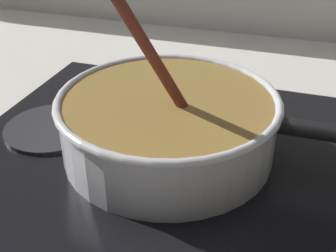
{
  "coord_description": "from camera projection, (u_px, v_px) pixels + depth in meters",
  "views": [
    {
      "loc": [
        0.26,
        -0.23,
        0.35
      ],
      "look_at": [
        0.11,
        0.23,
        0.05
      ],
      "focal_mm": 46.14,
      "sensor_mm": 36.0,
      "label": 1
    }
  ],
  "objects": [
    {
      "name": "hob_plate",
      "position": [
        168.0,
        155.0,
        0.6
      ],
      "size": [
        0.56,
        0.48,
        0.01
      ],
      "primitive_type": "cube",
      "color": "black",
      "rests_on": "ground"
    },
    {
      "name": "burner_ring",
      "position": [
        168.0,
        149.0,
        0.59
      ],
      "size": [
        0.18,
        0.18,
        0.01
      ],
      "primitive_type": "torus",
      "color": "#592D0C",
      "rests_on": "hob_plate"
    },
    {
      "name": "spare_burner",
      "position": [
        52.0,
        128.0,
        0.64
      ],
      "size": [
        0.14,
        0.14,
        0.01
      ],
      "primitive_type": "cylinder",
      "color": "#262628",
      "rests_on": "hob_plate"
    },
    {
      "name": "cooking_pan",
      "position": [
        169.0,
        123.0,
        0.57
      ],
      "size": [
        0.41,
        0.29,
        0.27
      ],
      "color": "silver",
      "rests_on": "hob_plate"
    }
  ]
}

